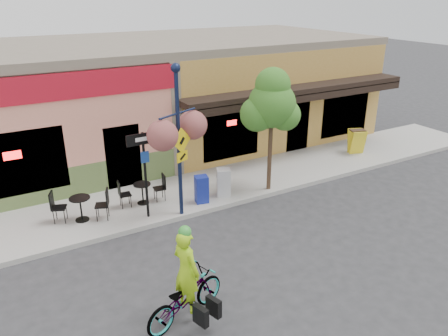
% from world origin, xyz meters
% --- Properties ---
extents(ground, '(90.00, 90.00, 0.00)m').
position_xyz_m(ground, '(0.00, 0.00, 0.00)').
color(ground, '#2D2D30').
rests_on(ground, ground).
extents(sidewalk, '(24.00, 3.00, 0.15)m').
position_xyz_m(sidewalk, '(0.00, 2.00, 0.07)').
color(sidewalk, '#9E9B93').
rests_on(sidewalk, ground).
extents(curb, '(24.00, 0.12, 0.15)m').
position_xyz_m(curb, '(0.00, 0.55, 0.07)').
color(curb, '#A8A59E').
rests_on(curb, ground).
extents(building, '(18.20, 8.20, 4.50)m').
position_xyz_m(building, '(0.00, 7.50, 2.25)').
color(building, '#E68A71').
rests_on(building, ground).
extents(bicycle, '(2.12, 1.26, 1.05)m').
position_xyz_m(bicycle, '(-3.91, -3.37, 0.53)').
color(bicycle, '#94290D').
rests_on(bicycle, ground).
extents(cyclist_rider, '(0.62, 0.77, 1.84)m').
position_xyz_m(cyclist_rider, '(-3.86, -3.37, 0.92)').
color(cyclist_rider, '#A0D816').
rests_on(cyclist_rider, ground).
extents(lamp_post, '(1.54, 1.10, 4.49)m').
position_xyz_m(lamp_post, '(-2.16, 0.65, 2.39)').
color(lamp_post, '#121B38').
rests_on(lamp_post, sidewalk).
extents(one_way_sign, '(1.01, 0.24, 2.62)m').
position_xyz_m(one_way_sign, '(-3.10, 0.97, 1.46)').
color(one_way_sign, black).
rests_on(one_way_sign, sidewalk).
extents(cafe_set_left, '(1.78, 1.34, 0.96)m').
position_xyz_m(cafe_set_left, '(-4.87, 1.71, 0.63)').
color(cafe_set_left, black).
rests_on(cafe_set_left, sidewalk).
extents(cafe_set_right, '(1.52, 0.86, 0.87)m').
position_xyz_m(cafe_set_right, '(-2.94, 1.87, 0.59)').
color(cafe_set_right, black).
rests_on(cafe_set_right, sidewalk).
extents(newspaper_box_blue, '(0.46, 0.43, 0.88)m').
position_xyz_m(newspaper_box_blue, '(-1.28, 1.03, 0.59)').
color(newspaper_box_blue, navy).
rests_on(newspaper_box_blue, sidewalk).
extents(newspaper_box_grey, '(0.55, 0.53, 0.92)m').
position_xyz_m(newspaper_box_grey, '(-0.45, 1.11, 0.61)').
color(newspaper_box_grey, '#BBBBBB').
rests_on(newspaper_box_grey, sidewalk).
extents(street_tree, '(1.81, 1.81, 4.13)m').
position_xyz_m(street_tree, '(1.14, 0.81, 2.21)').
color(street_tree, '#3D7A26').
rests_on(street_tree, sidewalk).
extents(sandwich_board, '(0.71, 0.62, 1.00)m').
position_xyz_m(sandwich_board, '(6.21, 1.72, 0.65)').
color(sandwich_board, yellow).
rests_on(sandwich_board, sidewalk).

